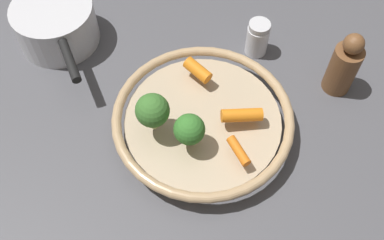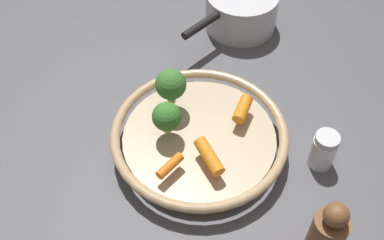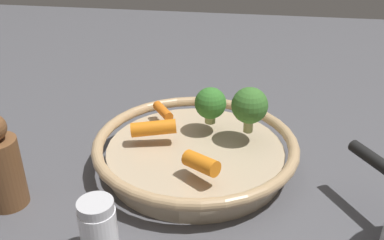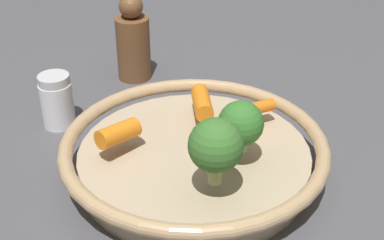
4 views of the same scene
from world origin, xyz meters
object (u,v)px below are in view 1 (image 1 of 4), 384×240
Objects in this scene: baby_carrot_near_rim at (242,114)px; pepper_mill at (344,66)px; baby_carrot_center at (198,70)px; salt_shaker at (257,38)px; saucepan at (56,25)px; baby_carrot_back at (239,151)px; serving_bowl at (203,122)px; broccoli_floret_large at (189,130)px; broccoli_floret_mid at (152,111)px.

pepper_mill is at bearing 36.69° from baby_carrot_near_rim.
baby_carrot_center is 0.15m from salt_shaker.
saucepan reaches higher than baby_carrot_center.
baby_carrot_center is at bearing 119.82° from baby_carrot_back.
serving_bowl is 6.06× the size of baby_carrot_center.
saucepan is (-0.52, 0.04, -0.02)m from pepper_mill.
broccoli_floret_large is 0.44× the size of pepper_mill.
baby_carrot_near_rim is at bearing -43.54° from baby_carrot_center.
pepper_mill reaches higher than salt_shaker.
broccoli_floret_large is 0.36m from saucepan.
saucepan is at bearing 163.09° from baby_carrot_center.
baby_carrot_center is 0.99× the size of baby_carrot_back.
baby_carrot_near_rim is at bearing -143.31° from pepper_mill.
serving_bowl is 6.02× the size of baby_carrot_back.
broccoli_floret_mid is at bearing 167.03° from baby_carrot_back.
salt_shaker is (0.10, 0.11, -0.02)m from baby_carrot_center.
baby_carrot_near_rim is at bearing 35.05° from broccoli_floret_large.
baby_carrot_near_rim is 0.14m from broccoli_floret_mid.
baby_carrot_near_rim and salt_shaker have the same top height.
salt_shaker is at bearing 48.44° from baby_carrot_center.
baby_carrot_center and salt_shaker have the same top height.
serving_bowl is 4.57× the size of baby_carrot_near_rim.
baby_carrot_back is at bearing -89.45° from baby_carrot_near_rim.
saucepan is at bearing 142.76° from broccoli_floret_large.
broccoli_floret_large is 0.26m from salt_shaker.
broccoli_floret_mid reaches higher than broccoli_floret_large.
pepper_mill reaches higher than broccoli_floret_mid.
baby_carrot_center is 0.22× the size of saucepan.
baby_carrot_near_rim is 0.10m from broccoli_floret_large.
baby_carrot_center is 0.69× the size of salt_shaker.
pepper_mill is at bearing -23.33° from salt_shaker.
baby_carrot_near_rim is at bearing 14.19° from broccoli_floret_mid.
saucepan reaches higher than serving_bowl.
pepper_mill is (0.16, 0.12, -0.00)m from baby_carrot_near_rim.
baby_carrot_near_rim is 0.92× the size of salt_shaker.
broccoli_floret_mid is 0.06m from broccoli_floret_large.
broccoli_floret_large reaches higher than salt_shaker.
baby_carrot_back is (0.00, -0.07, -0.00)m from baby_carrot_near_rim.
salt_shaker is (0.02, 0.19, -0.02)m from baby_carrot_near_rim.
baby_carrot_near_rim reaches higher than serving_bowl.
broccoli_floret_large is at bearing -18.21° from broccoli_floret_mid.
broccoli_floret_mid is 0.34m from pepper_mill.
pepper_mill is (0.16, 0.19, 0.00)m from baby_carrot_back.
pepper_mill is at bearing 27.60° from broccoli_floret_mid.
broccoli_floret_mid is at bearing -152.40° from pepper_mill.
pepper_mill is (0.23, 0.12, 0.03)m from serving_bowl.
saucepan reaches higher than baby_carrot_near_rim.
baby_carrot_center is at bearing -16.91° from saucepan.
broccoli_floret_mid is (-0.14, 0.03, 0.03)m from baby_carrot_back.
baby_carrot_back is 0.71× the size of broccoli_floret_mid.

